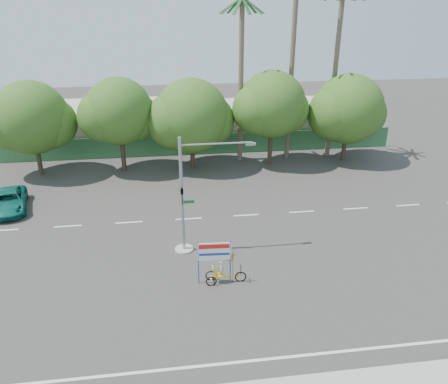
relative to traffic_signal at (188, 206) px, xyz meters
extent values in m
plane|color=#33302D|center=(2.20, -3.98, -2.92)|extent=(120.00, 120.00, 0.00)
cube|color=#336B3D|center=(2.20, 17.52, -1.92)|extent=(38.00, 0.08, 2.00)
cube|color=#B7AD91|center=(-7.80, 22.02, -0.92)|extent=(12.00, 8.00, 4.00)
cube|color=#B7AD91|center=(10.20, 22.02, -1.12)|extent=(14.00, 8.00, 3.60)
cylinder|color=#473828|center=(-11.80, 14.02, -1.16)|extent=(0.40, 0.40, 3.52)
sphere|color=#224E17|center=(-11.80, 14.02, 2.04)|extent=(6.00, 6.00, 6.00)
sphere|color=#224E17|center=(-10.45, 14.32, 1.48)|extent=(4.32, 4.32, 4.32)
sphere|color=#224E17|center=(-13.15, 13.77, 1.72)|extent=(4.56, 4.56, 4.56)
cylinder|color=#473828|center=(-4.80, 14.02, -1.05)|extent=(0.40, 0.40, 3.74)
sphere|color=#224E17|center=(-4.80, 14.02, 2.35)|extent=(5.60, 5.60, 5.60)
sphere|color=#224E17|center=(-3.54, 14.32, 1.76)|extent=(4.03, 4.03, 4.03)
sphere|color=#224E17|center=(-6.06, 13.77, 2.01)|extent=(4.26, 4.26, 4.26)
cylinder|color=#473828|center=(1.20, 14.02, -1.27)|extent=(0.40, 0.40, 3.30)
sphere|color=#224E17|center=(1.20, 14.02, 1.73)|extent=(6.40, 6.40, 6.40)
sphere|color=#224E17|center=(2.64, 14.32, 1.21)|extent=(4.61, 4.61, 4.61)
sphere|color=#224E17|center=(-0.24, 13.77, 1.43)|extent=(4.86, 4.86, 4.86)
cylinder|color=#473828|center=(8.20, 14.02, -0.98)|extent=(0.40, 0.40, 3.87)
sphere|color=#224E17|center=(8.20, 14.02, 2.54)|extent=(5.80, 5.80, 5.80)
sphere|color=#224E17|center=(9.50, 14.32, 1.92)|extent=(4.18, 4.18, 4.18)
sphere|color=#224E17|center=(6.89, 13.77, 2.19)|extent=(4.41, 4.41, 4.41)
cylinder|color=#473828|center=(15.20, 14.02, -1.20)|extent=(0.40, 0.40, 3.43)
sphere|color=#224E17|center=(15.20, 14.02, 1.92)|extent=(6.20, 6.20, 6.20)
sphere|color=#224E17|center=(16.59, 14.32, 1.37)|extent=(4.46, 4.46, 4.46)
sphere|color=#224E17|center=(13.80, 13.77, 1.61)|extent=(4.71, 4.71, 4.71)
cylinder|color=#70604C|center=(10.20, 15.52, 5.58)|extent=(0.44, 0.44, 17.00)
cylinder|color=#70604C|center=(14.20, 15.52, 4.58)|extent=(0.44, 0.44, 15.00)
cylinder|color=#70604C|center=(5.70, 15.52, 4.08)|extent=(0.44, 0.44, 14.00)
cube|color=#1C4C21|center=(6.64, 15.52, 10.42)|extent=(1.91, 0.28, 1.36)
cube|color=#1C4C21|center=(6.42, 16.12, 10.42)|extent=(1.65, 1.44, 1.36)
cube|color=#1C4C21|center=(5.86, 16.44, 10.42)|extent=(0.61, 1.93, 1.36)
cube|color=#1C4C21|center=(5.23, 16.33, 10.42)|extent=(1.20, 1.80, 1.36)
cube|color=#1C4C21|center=(4.81, 15.84, 10.42)|extent=(1.89, 0.92, 1.36)
cube|color=#1C4C21|center=(4.81, 15.19, 10.42)|extent=(1.89, 0.92, 1.36)
cube|color=#1C4C21|center=(5.23, 14.70, 10.42)|extent=(1.20, 1.80, 1.36)
cube|color=#1C4C21|center=(5.86, 14.59, 10.42)|extent=(0.61, 1.93, 1.36)
cube|color=#1C4C21|center=(6.42, 14.91, 10.42)|extent=(1.65, 1.44, 1.36)
cylinder|color=gray|center=(-0.30, 0.02, -2.87)|extent=(1.10, 1.10, 0.10)
cylinder|color=gray|center=(-0.30, 0.02, 0.58)|extent=(0.18, 0.18, 7.00)
cylinder|color=gray|center=(1.70, 0.02, 3.63)|extent=(4.00, 0.10, 0.10)
cube|color=gray|center=(3.60, 0.02, 3.53)|extent=(0.55, 0.20, 0.12)
imported|color=black|center=(-0.30, -0.20, 0.68)|extent=(0.16, 0.20, 1.00)
cube|color=#14662D|center=(0.05, 0.02, 0.23)|extent=(0.70, 0.04, 0.18)
torus|color=black|center=(2.51, -3.59, -2.64)|extent=(0.63, 0.11, 0.63)
torus|color=black|center=(0.95, -3.24, -2.66)|extent=(0.59, 0.10, 0.59)
torus|color=black|center=(0.92, -3.76, -2.66)|extent=(0.59, 0.10, 0.59)
cube|color=yellow|center=(1.72, -3.55, -2.59)|extent=(1.57, 0.15, 0.06)
cube|color=yellow|center=(0.94, -3.50, -2.64)|extent=(0.09, 0.56, 0.05)
cube|color=yellow|center=(1.35, -3.52, -2.46)|extent=(0.49, 0.42, 0.06)
cube|color=yellow|center=(1.10, -3.51, -2.20)|extent=(0.23, 0.40, 0.50)
cylinder|color=black|center=(2.51, -3.59, -2.27)|extent=(0.03, 0.03, 0.51)
cube|color=black|center=(2.51, -3.59, -2.02)|extent=(0.06, 0.42, 0.04)
imported|color=#CCB284|center=(1.49, -3.53, -2.11)|extent=(0.26, 0.38, 1.00)
cylinder|color=#183AB8|center=(0.29, -3.46, -1.67)|extent=(0.05, 0.05, 2.50)
cylinder|color=#183AB8|center=(1.95, -3.56, -1.67)|extent=(0.05, 0.05, 2.50)
cube|color=white|center=(1.12, -3.51, -1.02)|extent=(1.76, 0.15, 1.02)
cube|color=red|center=(1.12, -3.54, -0.70)|extent=(1.57, 0.11, 0.24)
cube|color=#183AB8|center=(1.12, -3.54, -1.16)|extent=(1.57, 0.11, 0.13)
cylinder|color=black|center=(2.09, -3.57, -1.95)|extent=(0.02, 0.02, 1.94)
cube|color=red|center=(1.77, -3.55, -1.35)|extent=(0.82, 0.07, 0.61)
imported|color=#0D5F52|center=(-12.30, 7.16, -2.25)|extent=(3.23, 5.18, 1.34)
camera|label=1|loc=(-0.96, -22.63, 10.82)|focal=35.00mm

